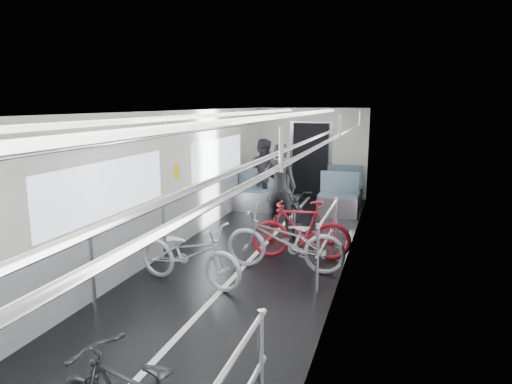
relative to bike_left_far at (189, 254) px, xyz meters
The scene contains 7 objects.
car_shell 1.60m from the bike_left_far, 69.43° to the left, with size 3.02×14.01×2.41m.
bike_left_far is the anchor object (origin of this frame).
bike_right_mid 1.47m from the bike_left_far, 38.06° to the left, with size 0.64×1.83×0.96m, color #A0A0A5.
bike_right_far 1.98m from the bike_left_far, 49.57° to the left, with size 0.46×1.64×0.98m, color #A61422.
bike_aisle 3.20m from the bike_left_far, 74.11° to the left, with size 0.60×1.73×0.91m, color black.
person_standing 3.25m from the bike_left_far, 80.77° to the left, with size 0.64×0.42×1.76m, color black.
person_seated 5.02m from the bike_left_far, 94.38° to the left, with size 0.82×0.64×1.68m, color #28262C.
Camera 1 is at (2.18, -5.15, 2.53)m, focal length 32.00 mm.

